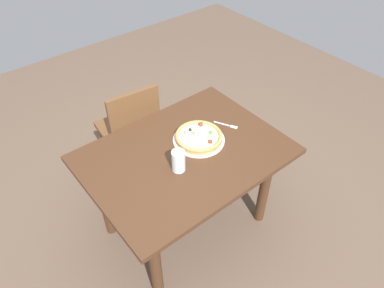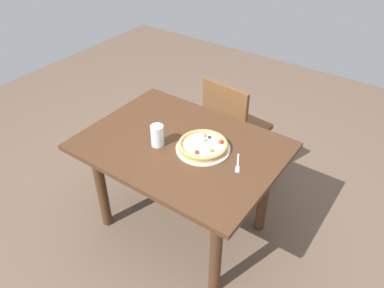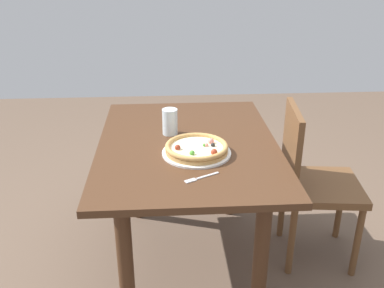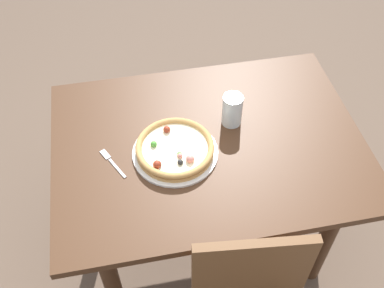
# 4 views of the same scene
# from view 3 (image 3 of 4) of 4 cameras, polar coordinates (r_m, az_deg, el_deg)

# --- Properties ---
(ground_plane) EXTENTS (6.00, 6.00, 0.00)m
(ground_plane) POSITION_cam_3_polar(r_m,az_deg,el_deg) (2.55, -0.50, -14.77)
(ground_plane) COLOR brown
(dining_table) EXTENTS (1.21, 0.89, 0.72)m
(dining_table) POSITION_cam_3_polar(r_m,az_deg,el_deg) (2.22, -0.56, -2.52)
(dining_table) COLOR #472B19
(dining_table) RESTS_ON ground
(chair_near) EXTENTS (0.44, 0.44, 0.88)m
(chair_near) POSITION_cam_3_polar(r_m,az_deg,el_deg) (2.41, 15.36, -4.46)
(chair_near) COLOR brown
(chair_near) RESTS_ON ground
(plate) EXTENTS (0.33, 0.33, 0.01)m
(plate) POSITION_cam_3_polar(r_m,az_deg,el_deg) (2.05, 0.60, -1.16)
(plate) COLOR white
(plate) RESTS_ON dining_table
(pizza) EXTENTS (0.30, 0.30, 0.05)m
(pizza) POSITION_cam_3_polar(r_m,az_deg,el_deg) (2.03, 0.63, -0.52)
(pizza) COLOR tan
(pizza) RESTS_ON plate
(fork) EXTENTS (0.09, 0.15, 0.00)m
(fork) POSITION_cam_3_polar(r_m,az_deg,el_deg) (1.83, 0.95, -4.51)
(fork) COLOR silver
(fork) RESTS_ON dining_table
(drinking_glass) EXTENTS (0.08, 0.08, 0.14)m
(drinking_glass) POSITION_cam_3_polar(r_m,az_deg,el_deg) (2.25, -2.92, 2.94)
(drinking_glass) COLOR silver
(drinking_glass) RESTS_ON dining_table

